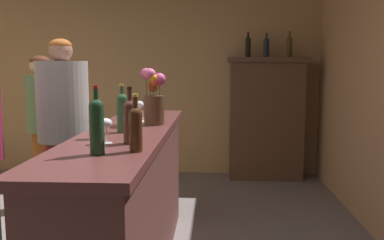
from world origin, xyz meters
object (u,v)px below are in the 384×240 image
object	(u,v)px
patron_in_grey	(64,136)
bar_counter	(129,205)
wine_glass_rear	(106,125)
display_bottle_left	(248,46)
display_bottle_midleft	(266,47)
wine_glass_spare	(127,110)
display_cabinet	(266,116)
wine_bottle_syrah	(136,127)
wine_bottle_pinot	(97,124)
wine_glass_front	(140,105)
wine_glass_mid	(95,121)
cheese_plate	(144,122)
wine_bottle_merlot	(122,111)
patron_near_entrance	(43,123)
flower_arrangement	(154,98)
wine_bottle_malbec	(130,119)

from	to	relation	value
patron_in_grey	bar_counter	bearing A→B (deg)	5.12
bar_counter	wine_glass_rear	xyz separation A→B (m)	(-0.02, -0.45, 0.62)
bar_counter	display_bottle_left	size ratio (longest dim) A/B	7.63
display_bottle_midleft	wine_glass_spare	bearing A→B (deg)	-119.06
wine_glass_rear	wine_glass_spare	distance (m)	0.75
display_cabinet	wine_bottle_syrah	distance (m)	3.43
wine_glass_rear	display_bottle_midleft	bearing A→B (deg)	67.99
wine_bottle_syrah	patron_in_grey	distance (m)	1.41
bar_counter	patron_in_grey	xyz separation A→B (m)	(-0.61, 0.48, 0.38)
wine_bottle_syrah	wine_bottle_pinot	size ratio (longest dim) A/B	0.86
wine_glass_spare	patron_in_grey	distance (m)	0.62
wine_glass_front	wine_glass_spare	size ratio (longest dim) A/B	0.97
wine_glass_mid	cheese_plate	world-z (taller)	wine_glass_mid
display_bottle_midleft	wine_bottle_merlot	bearing A→B (deg)	-114.68
wine_glass_rear	display_bottle_midleft	size ratio (longest dim) A/B	0.45
wine_glass_front	wine_glass_spare	world-z (taller)	wine_glass_spare
wine_bottle_syrah	patron_in_grey	xyz separation A→B (m)	(-0.80, 1.14, -0.26)
patron_near_entrance	display_bottle_left	bearing A→B (deg)	95.84
display_cabinet	wine_bottle_pinot	world-z (taller)	display_cabinet
patron_in_grey	patron_near_entrance	bearing A→B (deg)	164.98
display_bottle_midleft	patron_near_entrance	distance (m)	2.79
wine_glass_rear	patron_near_entrance	bearing A→B (deg)	121.82
wine_glass_rear	cheese_plate	distance (m)	0.82
wine_bottle_merlot	patron_in_grey	distance (m)	0.86
display_bottle_left	wine_bottle_pinot	bearing A→B (deg)	-106.32
display_cabinet	wine_bottle_pinot	size ratio (longest dim) A/B	4.63
wine_glass_mid	patron_near_entrance	world-z (taller)	patron_near_entrance
wine_glass_front	patron_near_entrance	bearing A→B (deg)	144.98
wine_bottle_syrah	patron_near_entrance	size ratio (longest dim) A/B	0.19
wine_glass_front	cheese_plate	size ratio (longest dim) A/B	0.89
wine_bottle_pinot	wine_glass_front	size ratio (longest dim) A/B	2.33
wine_glass_front	patron_in_grey	bearing A→B (deg)	-168.57
flower_arrangement	display_bottle_midleft	xyz separation A→B (m)	(1.08, 2.31, 0.46)
bar_counter	wine_glass_front	size ratio (longest dim) A/B	16.85
wine_bottle_pinot	patron_near_entrance	world-z (taller)	patron_near_entrance
wine_bottle_syrah	wine_glass_spare	world-z (taller)	wine_bottle_syrah
wine_bottle_syrah	display_bottle_left	bearing A→B (deg)	76.16
wine_bottle_syrah	wine_bottle_malbec	xyz separation A→B (m)	(-0.07, 0.21, 0.01)
display_bottle_left	display_bottle_midleft	distance (m)	0.23
patron_near_entrance	wine_bottle_merlot	bearing A→B (deg)	15.14
flower_arrangement	patron_near_entrance	xyz separation A→B (m)	(-1.31, 1.13, -0.35)
wine_bottle_merlot	wine_glass_rear	distance (m)	0.38
display_cabinet	wine_bottle_pinot	distance (m)	3.56
wine_glass_mid	display_bottle_midleft	world-z (taller)	display_bottle_midleft
patron_in_grey	wine_glass_front	bearing A→B (deg)	55.02
bar_counter	wine_bottle_merlot	size ratio (longest dim) A/B	7.76
display_cabinet	flower_arrangement	size ratio (longest dim) A/B	3.81
bar_counter	patron_near_entrance	bearing A→B (deg)	129.80
wine_bottle_malbec	display_bottle_midleft	distance (m)	3.27
wine_glass_front	wine_bottle_malbec	bearing A→B (deg)	-82.45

